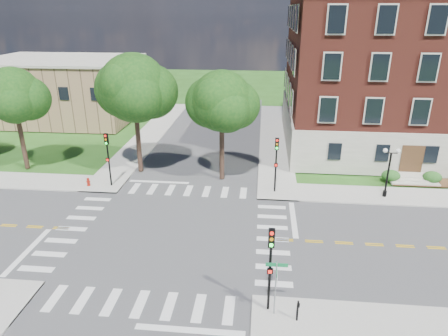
# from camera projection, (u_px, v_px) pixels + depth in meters

# --- Properties ---
(ground) EXTENTS (160.00, 160.00, 0.00)m
(ground) POSITION_uv_depth(u_px,v_px,m) (170.00, 234.00, 28.08)
(ground) COLOR #234914
(ground) RESTS_ON ground
(road_ew) EXTENTS (90.00, 12.00, 0.01)m
(road_ew) POSITION_uv_depth(u_px,v_px,m) (170.00, 234.00, 28.07)
(road_ew) COLOR #3D3D3F
(road_ew) RESTS_ON ground
(road_ns) EXTENTS (12.00, 90.00, 0.01)m
(road_ns) POSITION_uv_depth(u_px,v_px,m) (170.00, 234.00, 28.07)
(road_ns) COLOR #3D3D3F
(road_ns) RESTS_ON ground
(sidewalk_ne) EXTENTS (34.00, 34.00, 0.12)m
(sidewalk_ne) POSITION_uv_depth(u_px,v_px,m) (351.00, 163.00, 40.86)
(sidewalk_ne) COLOR #9E9B93
(sidewalk_ne) RESTS_ON ground
(sidewalk_nw) EXTENTS (34.00, 34.00, 0.12)m
(sidewalk_nw) POSITION_uv_depth(u_px,v_px,m) (63.00, 153.00, 43.65)
(sidewalk_nw) COLOR #9E9B93
(sidewalk_nw) RESTS_ON ground
(crosswalk_east) EXTENTS (2.20, 10.20, 0.02)m
(crosswalk_east) POSITION_uv_depth(u_px,v_px,m) (273.00, 239.00, 27.42)
(crosswalk_east) COLOR silver
(crosswalk_east) RESTS_ON ground
(stop_bar_east) EXTENTS (0.40, 5.50, 0.00)m
(stop_bar_east) POSITION_uv_depth(u_px,v_px,m) (293.00, 219.00, 30.05)
(stop_bar_east) COLOR silver
(stop_bar_east) RESTS_ON ground
(main_building) EXTENTS (30.60, 22.40, 16.50)m
(main_building) POSITION_uv_depth(u_px,v_px,m) (429.00, 72.00, 43.11)
(main_building) COLOR #A19D8E
(main_building) RESTS_ON ground
(secondary_building) EXTENTS (20.40, 15.40, 8.30)m
(secondary_building) POSITION_uv_depth(u_px,v_px,m) (63.00, 88.00, 56.19)
(secondary_building) COLOR #947151
(secondary_building) RESTS_ON ground
(tree_b) EXTENTS (5.11, 5.11, 9.80)m
(tree_b) POSITION_uv_depth(u_px,v_px,m) (13.00, 95.00, 36.69)
(tree_b) COLOR #322219
(tree_b) RESTS_ON ground
(tree_c) EXTENTS (6.21, 6.21, 11.13)m
(tree_c) POSITION_uv_depth(u_px,v_px,m) (134.00, 88.00, 35.72)
(tree_c) COLOR #322219
(tree_c) RESTS_ON ground
(tree_d) EXTENTS (5.31, 5.31, 9.90)m
(tree_d) POSITION_uv_depth(u_px,v_px,m) (222.00, 101.00, 34.30)
(tree_d) COLOR #322219
(tree_d) RESTS_ON ground
(traffic_signal_se) EXTENTS (0.32, 0.35, 4.80)m
(traffic_signal_se) POSITION_uv_depth(u_px,v_px,m) (270.00, 260.00, 19.79)
(traffic_signal_se) COLOR black
(traffic_signal_se) RESTS_ON ground
(traffic_signal_ne) EXTENTS (0.33, 0.36, 4.80)m
(traffic_signal_ne) POSITION_uv_depth(u_px,v_px,m) (276.00, 158.00, 33.22)
(traffic_signal_ne) COLOR black
(traffic_signal_ne) RESTS_ON ground
(traffic_signal_nw) EXTENTS (0.35, 0.39, 4.80)m
(traffic_signal_nw) POSITION_uv_depth(u_px,v_px,m) (108.00, 153.00, 34.39)
(traffic_signal_nw) COLOR black
(traffic_signal_nw) RESTS_ON ground
(twin_lamp_west) EXTENTS (1.36, 0.36, 4.23)m
(twin_lamp_west) POSITION_uv_depth(u_px,v_px,m) (389.00, 170.00, 32.58)
(twin_lamp_west) COLOR black
(twin_lamp_west) RESTS_ON ground
(street_sign_pole) EXTENTS (1.10, 1.10, 3.10)m
(street_sign_pole) POSITION_uv_depth(u_px,v_px,m) (276.00, 279.00, 19.79)
(street_sign_pole) COLOR gray
(street_sign_pole) RESTS_ON ground
(push_button_post) EXTENTS (0.14, 0.21, 1.20)m
(push_button_post) POSITION_uv_depth(u_px,v_px,m) (298.00, 310.00, 19.89)
(push_button_post) COLOR black
(push_button_post) RESTS_ON ground
(fire_hydrant) EXTENTS (0.35, 0.35, 0.75)m
(fire_hydrant) POSITION_uv_depth(u_px,v_px,m) (88.00, 182.00, 35.36)
(fire_hydrant) COLOR maroon
(fire_hydrant) RESTS_ON ground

